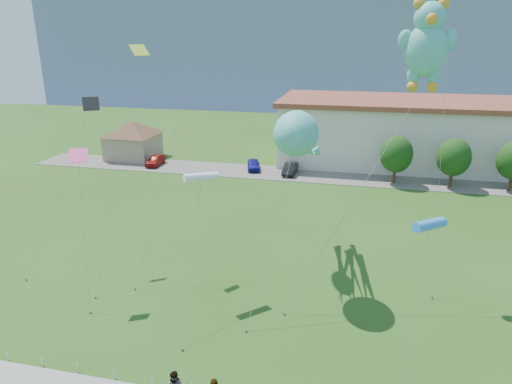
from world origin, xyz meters
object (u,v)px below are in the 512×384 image
parked_car_red (155,160)px  teddy_bear_kite (427,43)px  octopus_kite (299,142)px  parked_car_blue (254,165)px  pavilion (132,136)px  parked_car_black (290,169)px

parked_car_red → teddy_bear_kite: bearing=-39.9°
parked_car_red → octopus_kite: octopus_kite is taller
parked_car_blue → teddy_bear_kite: teddy_bear_kite is taller
pavilion → octopus_kite: size_ratio=0.67×
teddy_bear_kite → parked_car_black: bearing=116.4°
parked_car_blue → octopus_kite: 27.26m
parked_car_blue → teddy_bear_kite: bearing=-70.4°
octopus_kite → parked_car_red: bearing=132.4°
octopus_kite → parked_car_black: bearing=99.6°
parked_car_red → parked_car_blue: parked_car_red is taller
parked_car_blue → parked_car_black: size_ratio=0.95×
octopus_kite → teddy_bear_kite: bearing=6.4°
pavilion → parked_car_red: (4.53, -2.99, -2.30)m
pavilion → parked_car_red: bearing=-33.4°
parked_car_blue → pavilion: bearing=158.2°
parked_car_red → octopus_kite: (21.48, -23.54, 8.62)m
parked_car_blue → octopus_kite: size_ratio=0.27×
pavilion → parked_car_black: pavilion is taller
parked_car_blue → parked_car_black: parked_car_black is taller
parked_car_blue → teddy_bear_kite: (15.98, -23.52, 14.72)m
parked_car_black → octopus_kite: bearing=-78.6°
pavilion → parked_car_black: 22.36m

